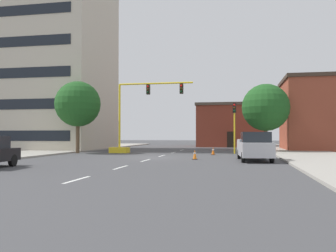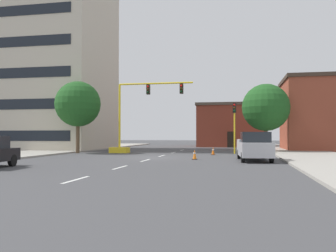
# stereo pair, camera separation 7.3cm
# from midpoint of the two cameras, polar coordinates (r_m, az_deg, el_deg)

# --- Properties ---
(ground_plane) EXTENTS (160.00, 160.00, 0.00)m
(ground_plane) POSITION_cam_midpoint_polar(r_m,az_deg,el_deg) (28.48, -1.94, -4.99)
(ground_plane) COLOR #424244
(sidewalk_left) EXTENTS (6.00, 56.00, 0.14)m
(sidewalk_left) POSITION_cam_midpoint_polar(r_m,az_deg,el_deg) (40.40, -16.70, -3.75)
(sidewalk_left) COLOR #9E998E
(sidewalk_left) RESTS_ON ground_plane
(sidewalk_right) EXTENTS (6.00, 56.00, 0.14)m
(sidewalk_right) POSITION_cam_midpoint_polar(r_m,az_deg,el_deg) (36.22, 20.67, -4.01)
(sidewalk_right) COLOR #9E998E
(sidewalk_right) RESTS_ON ground_plane
(lane_stripe_seg_0) EXTENTS (0.16, 2.40, 0.01)m
(lane_stripe_seg_0) POSITION_cam_midpoint_polar(r_m,az_deg,el_deg) (15.24, -14.10, -8.17)
(lane_stripe_seg_0) COLOR silver
(lane_stripe_seg_0) RESTS_ON ground_plane
(lane_stripe_seg_1) EXTENTS (0.16, 2.40, 0.01)m
(lane_stripe_seg_1) POSITION_cam_midpoint_polar(r_m,az_deg,el_deg) (20.32, -7.42, -6.46)
(lane_stripe_seg_1) COLOR silver
(lane_stripe_seg_1) RESTS_ON ground_plane
(lane_stripe_seg_2) EXTENTS (0.16, 2.40, 0.01)m
(lane_stripe_seg_2) POSITION_cam_midpoint_polar(r_m,az_deg,el_deg) (25.58, -3.47, -5.41)
(lane_stripe_seg_2) COLOR silver
(lane_stripe_seg_2) RESTS_ON ground_plane
(lane_stripe_seg_3) EXTENTS (0.16, 2.40, 0.01)m
(lane_stripe_seg_3) POSITION_cam_midpoint_polar(r_m,az_deg,el_deg) (30.92, -0.89, -4.69)
(lane_stripe_seg_3) COLOR silver
(lane_stripe_seg_3) RESTS_ON ground_plane
(lane_stripe_seg_4) EXTENTS (0.16, 2.40, 0.01)m
(lane_stripe_seg_4) POSITION_cam_midpoint_polar(r_m,az_deg,el_deg) (36.31, 0.93, -4.19)
(lane_stripe_seg_4) COLOR silver
(lane_stripe_seg_4) RESTS_ON ground_plane
(lane_stripe_seg_5) EXTENTS (0.16, 2.40, 0.01)m
(lane_stripe_seg_5) POSITION_cam_midpoint_polar(r_m,az_deg,el_deg) (41.73, 2.27, -3.81)
(lane_stripe_seg_5) COLOR silver
(lane_stripe_seg_5) RESTS_ON ground_plane
(building_tall_left) EXTENTS (13.68, 12.11, 20.39)m
(building_tall_left) POSITION_cam_midpoint_polar(r_m,az_deg,el_deg) (47.12, -17.82, 9.00)
(building_tall_left) COLOR beige
(building_tall_left) RESTS_ON ground_plane
(building_brick_center) EXTENTS (10.06, 9.89, 6.31)m
(building_brick_center) POSITION_cam_midpoint_polar(r_m,az_deg,el_deg) (55.66, 10.05, 0.10)
(building_brick_center) COLOR brown
(building_brick_center) RESTS_ON ground_plane
(building_row_right) EXTENTS (11.56, 9.22, 8.16)m
(building_row_right) POSITION_cam_midpoint_polar(r_m,az_deg,el_deg) (44.85, 24.93, 1.71)
(building_row_right) COLOR brown
(building_row_right) RESTS_ON ground_plane
(traffic_signal_gantry) EXTENTS (8.17, 1.20, 6.83)m
(traffic_signal_gantry) POSITION_cam_midpoint_polar(r_m,az_deg,el_deg) (35.69, -6.04, -0.72)
(traffic_signal_gantry) COLOR yellow
(traffic_signal_gantry) RESTS_ON ground_plane
(traffic_light_pole_right) EXTENTS (0.32, 0.47, 4.80)m
(traffic_light_pole_right) POSITION_cam_midpoint_polar(r_m,az_deg,el_deg) (34.85, 10.46, 1.51)
(traffic_light_pole_right) COLOR yellow
(traffic_light_pole_right) RESTS_ON ground_plane
(tree_left_near) EXTENTS (4.41, 4.41, 6.99)m
(tree_left_near) POSITION_cam_midpoint_polar(r_m,az_deg,el_deg) (36.38, -13.92, 3.36)
(tree_left_near) COLOR brown
(tree_left_near) RESTS_ON ground_plane
(tree_right_mid) EXTENTS (4.80, 4.80, 6.96)m
(tree_right_mid) POSITION_cam_midpoint_polar(r_m,az_deg,el_deg) (38.20, 15.18, 2.82)
(tree_right_mid) COLOR brown
(tree_right_mid) RESTS_ON ground_plane
(pickup_truck_silver) EXTENTS (2.38, 5.53, 1.99)m
(pickup_truck_silver) POSITION_cam_midpoint_polar(r_m,az_deg,el_deg) (25.79, 13.44, -3.18)
(pickup_truck_silver) COLOR #BCBCC1
(pickup_truck_silver) RESTS_ON ground_plane
(traffic_cone_roadside_a) EXTENTS (0.36, 0.36, 0.70)m
(traffic_cone_roadside_a) POSITION_cam_midpoint_polar(r_m,az_deg,el_deg) (32.56, 7.16, -3.91)
(traffic_cone_roadside_a) COLOR black
(traffic_cone_roadside_a) RESTS_ON ground_plane
(traffic_cone_roadside_b) EXTENTS (0.36, 0.36, 0.73)m
(traffic_cone_roadside_b) POSITION_cam_midpoint_polar(r_m,az_deg,el_deg) (26.47, 4.28, -4.50)
(traffic_cone_roadside_b) COLOR black
(traffic_cone_roadside_b) RESTS_ON ground_plane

